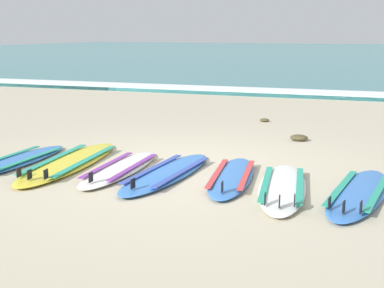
% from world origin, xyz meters
% --- Properties ---
extents(ground_plane, '(80.00, 80.00, 0.00)m').
position_xyz_m(ground_plane, '(0.00, 0.00, 0.00)').
color(ground_plane, '#C1B599').
extents(sea, '(80.00, 60.00, 0.10)m').
position_xyz_m(sea, '(0.00, 37.97, 0.05)').
color(sea, teal).
rests_on(sea, ground).
extents(wave_foam_strip, '(80.00, 1.37, 0.11)m').
position_xyz_m(wave_foam_strip, '(0.00, 8.65, 0.06)').
color(wave_foam_strip, white).
rests_on(wave_foam_strip, ground).
extents(surfboard_0, '(0.51, 2.01, 0.18)m').
position_xyz_m(surfboard_0, '(-2.12, -0.41, 0.04)').
color(surfboard_0, '#3875CC').
rests_on(surfboard_0, ground).
extents(surfboard_1, '(0.85, 2.56, 0.18)m').
position_xyz_m(surfboard_1, '(-1.42, -0.26, 0.04)').
color(surfboard_1, yellow).
rests_on(surfboard_1, ground).
extents(surfboard_2, '(0.57, 2.01, 0.18)m').
position_xyz_m(surfboard_2, '(-0.64, -0.33, 0.04)').
color(surfboard_2, silver).
rests_on(surfboard_2, ground).
extents(surfboard_3, '(0.68, 2.21, 0.18)m').
position_xyz_m(surfboard_3, '(-0.01, -0.33, 0.04)').
color(surfboard_3, '#3875CC').
rests_on(surfboard_3, ground).
extents(surfboard_4, '(0.74, 1.97, 0.18)m').
position_xyz_m(surfboard_4, '(0.77, -0.24, 0.04)').
color(surfboard_4, '#3875CC').
rests_on(surfboard_4, ground).
extents(surfboard_5, '(0.80, 2.10, 0.18)m').
position_xyz_m(surfboard_5, '(1.42, -0.48, 0.04)').
color(surfboard_5, white).
rests_on(surfboard_5, ground).
extents(surfboard_6, '(0.78, 2.15, 0.18)m').
position_xyz_m(surfboard_6, '(2.22, -0.42, 0.04)').
color(surfboard_6, '#3875CC').
rests_on(surfboard_6, ground).
extents(seaweed_clump_near_shoreline, '(0.19, 0.15, 0.07)m').
position_xyz_m(seaweed_clump_near_shoreline, '(0.25, 4.01, 0.03)').
color(seaweed_clump_near_shoreline, '#4C4228').
rests_on(seaweed_clump_near_shoreline, ground).
extents(seaweed_clump_by_the_boards, '(0.28, 0.23, 0.10)m').
position_xyz_m(seaweed_clump_by_the_boards, '(1.17, 2.37, 0.05)').
color(seaweed_clump_by_the_boards, '#4C4228').
rests_on(seaweed_clump_by_the_boards, ground).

